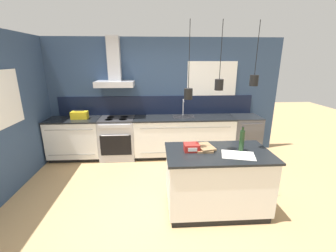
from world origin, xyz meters
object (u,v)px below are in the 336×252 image
Objects in this scene: oven_range at (118,138)px; dishwasher at (244,135)px; bottle_on_island at (242,140)px; book_stack at (204,148)px; red_supply_box at (192,147)px; yellow_toolbox at (80,115)px.

oven_range is 2.88m from dishwasher.
bottle_on_island reaches higher than book_stack.
oven_range is 2.51× the size of bottle_on_island.
bottle_on_island is 1.74× the size of red_supply_box.
bottle_on_island is at bearing -34.71° from yellow_toolbox.
dishwasher is at bearing 53.67° from book_stack.
bottle_on_island is 3.41m from yellow_toolbox.
book_stack is 2.95m from yellow_toolbox.
red_supply_box is (1.33, -1.89, 0.51)m from oven_range.
yellow_toolbox is (-2.31, 1.84, 0.06)m from book_stack.
bottle_on_island is at bearing -3.91° from red_supply_box.
dishwasher is 2.21m from bottle_on_island.
dishwasher is at bearing 50.74° from red_supply_box.
bottle_on_island is (-0.86, -1.94, 0.61)m from dishwasher.
yellow_toolbox is at bearing 145.29° from bottle_on_island.
bottle_on_island is 1.06× the size of book_stack.
red_supply_box is at bearing -41.86° from yellow_toolbox.
oven_range is 2.66× the size of book_stack.
yellow_toolbox is at bearing 141.34° from book_stack.
yellow_toolbox is at bearing 138.14° from red_supply_box.
oven_range is 2.87m from bottle_on_island.
oven_range is 2.44m from book_stack.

